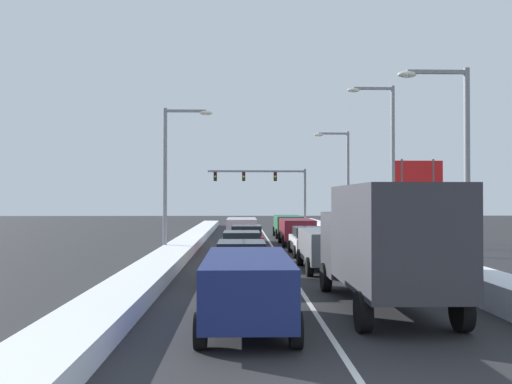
% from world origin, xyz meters
% --- Properties ---
extents(ground_plane, '(134.28, 134.28, 0.00)m').
position_xyz_m(ground_plane, '(0.00, 20.66, 0.00)').
color(ground_plane, '#28282B').
extents(lane_stripe_between_right_lane_and_center_lane, '(0.14, 56.81, 0.01)m').
position_xyz_m(lane_stripe_between_right_lane_and_center_lane, '(-0.00, 25.82, 0.00)').
color(lane_stripe_between_right_lane_and_center_lane, silver).
rests_on(lane_stripe_between_right_lane_and_center_lane, ground).
extents(snow_bank_right_shoulder, '(1.42, 56.81, 0.79)m').
position_xyz_m(snow_bank_right_shoulder, '(5.30, 25.82, 0.39)').
color(snow_bank_right_shoulder, white).
rests_on(snow_bank_right_shoulder, ground).
extents(snow_bank_left_shoulder, '(1.61, 56.81, 0.53)m').
position_xyz_m(snow_bank_left_shoulder, '(-5.30, 25.82, 0.27)').
color(snow_bank_left_shoulder, white).
rests_on(snow_bank_left_shoulder, ground).
extents(box_truck_right_lane_nearest, '(2.53, 7.20, 3.36)m').
position_xyz_m(box_truck_right_lane_nearest, '(1.92, 7.98, 1.90)').
color(box_truck_right_lane_nearest, '#38383D').
rests_on(box_truck_right_lane_nearest, ground).
extents(suv_gray_right_lane_second, '(2.16, 4.90, 1.67)m').
position_xyz_m(suv_gray_right_lane_second, '(1.64, 16.00, 1.02)').
color(suv_gray_right_lane_second, slate).
rests_on(suv_gray_right_lane_second, ground).
extents(sedan_white_right_lane_third, '(2.00, 4.50, 1.51)m').
position_xyz_m(sedan_white_right_lane_third, '(1.68, 22.14, 0.76)').
color(sedan_white_right_lane_third, silver).
rests_on(sedan_white_right_lane_third, ground).
extents(suv_maroon_right_lane_fourth, '(2.16, 4.90, 1.67)m').
position_xyz_m(suv_maroon_right_lane_fourth, '(1.63, 28.39, 1.02)').
color(suv_maroon_right_lane_fourth, maroon).
rests_on(suv_maroon_right_lane_fourth, ground).
extents(suv_green_right_lane_fifth, '(2.16, 4.90, 1.67)m').
position_xyz_m(suv_green_right_lane_fifth, '(1.67, 35.43, 1.02)').
color(suv_green_right_lane_fifth, '#1E5633').
rests_on(suv_green_right_lane_fifth, ground).
extents(suv_navy_center_lane_nearest, '(2.16, 4.90, 1.67)m').
position_xyz_m(suv_navy_center_lane_nearest, '(-1.81, 5.98, 1.02)').
color(suv_navy_center_lane_nearest, navy).
rests_on(suv_navy_center_lane_nearest, ground).
extents(sedan_black_center_lane_second, '(2.00, 4.50, 1.51)m').
position_xyz_m(sedan_black_center_lane_second, '(-1.95, 12.51, 0.76)').
color(sedan_black_center_lane_second, black).
rests_on(sedan_black_center_lane_second, ground).
extents(sedan_tan_center_lane_third, '(2.00, 4.50, 1.51)m').
position_xyz_m(sedan_tan_center_lane_third, '(-1.94, 18.20, 0.76)').
color(sedan_tan_center_lane_third, '#937F60').
rests_on(sedan_tan_center_lane_third, ground).
extents(sedan_red_center_lane_fourth, '(2.00, 4.50, 1.51)m').
position_xyz_m(sedan_red_center_lane_fourth, '(-1.67, 23.87, 0.76)').
color(sedan_red_center_lane_fourth, maroon).
rests_on(sedan_red_center_lane_fourth, ground).
extents(suv_silver_center_lane_fifth, '(2.16, 4.90, 1.67)m').
position_xyz_m(suv_silver_center_lane_fifth, '(-1.93, 29.95, 1.02)').
color(suv_silver_center_lane_fifth, '#B7BABF').
rests_on(suv_silver_center_lane_fifth, ground).
extents(traffic_light_gantry, '(10.60, 0.47, 6.20)m').
position_xyz_m(traffic_light_gantry, '(1.18, 51.63, 4.72)').
color(traffic_light_gantry, slate).
rests_on(traffic_light_gantry, ground).
extents(street_lamp_right_near, '(2.66, 0.36, 7.79)m').
position_xyz_m(street_lamp_right_near, '(5.90, 12.91, 4.69)').
color(street_lamp_right_near, gray).
rests_on(street_lamp_right_near, ground).
extents(street_lamp_right_mid, '(2.66, 0.36, 9.29)m').
position_xyz_m(street_lamp_right_mid, '(6.14, 23.24, 5.48)').
color(street_lamp_right_mid, gray).
rests_on(street_lamp_right_mid, ground).
extents(street_lamp_right_far, '(2.66, 0.36, 8.02)m').
position_xyz_m(street_lamp_right_far, '(5.64, 33.57, 4.81)').
color(street_lamp_right_far, gray).
rests_on(street_lamp_right_far, ground).
extents(street_lamp_left_mid, '(2.66, 0.36, 7.89)m').
position_xyz_m(street_lamp_left_mid, '(-5.69, 22.63, 4.74)').
color(street_lamp_left_mid, gray).
rests_on(street_lamp_left_mid, ground).
extents(roadside_sign_right, '(3.20, 0.16, 5.50)m').
position_xyz_m(roadside_sign_right, '(9.14, 27.18, 4.02)').
color(roadside_sign_right, '#59595B').
rests_on(roadside_sign_right, ground).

